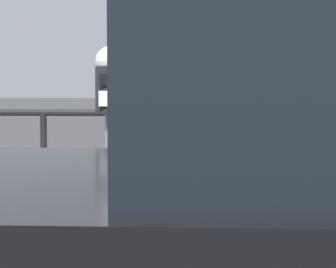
% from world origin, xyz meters
% --- Properties ---
extents(sidewalk_curb, '(36.00, 2.64, 0.13)m').
position_xyz_m(sidewalk_curb, '(0.00, 1.32, 0.07)').
color(sidewalk_curb, '#9E9B93').
rests_on(sidewalk_curb, ground).
extents(parking_meter, '(0.18, 0.19, 1.51)m').
position_xyz_m(parking_meter, '(-0.13, 0.38, 1.25)').
color(parking_meter, slate).
rests_on(parking_meter, sidewalk_curb).
extents(pedestrian_at_meter, '(0.60, 0.66, 1.62)m').
position_xyz_m(pedestrian_at_meter, '(0.54, 0.58, 1.05)').
color(pedestrian_at_meter, brown).
rests_on(pedestrian_at_meter, sidewalk_curb).
extents(background_railing, '(24.06, 0.06, 1.06)m').
position_xyz_m(background_railing, '(-0.00, 2.48, 0.89)').
color(background_railing, black).
rests_on(background_railing, sidewalk_curb).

